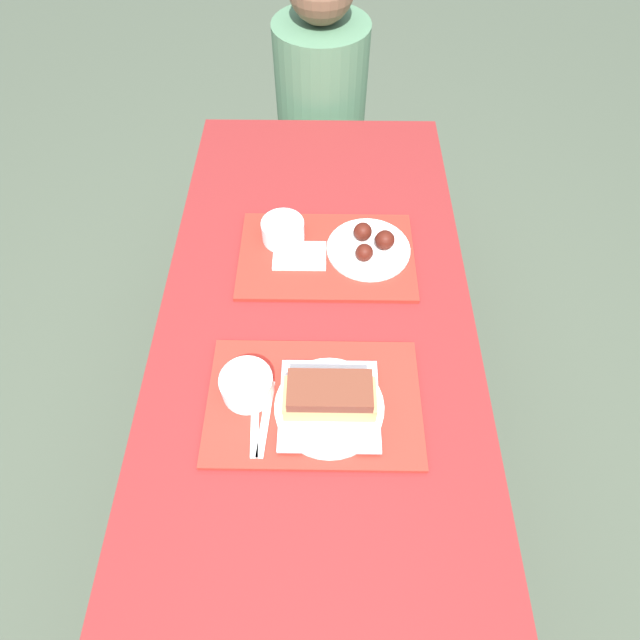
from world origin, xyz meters
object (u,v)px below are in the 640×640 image
bowl_coleslaw_far (283,230)px  person_seated_across (320,85)px  wings_plate_far (370,245)px  tray_far (327,256)px  brisket_sandwich_plate (330,400)px  tray_near (312,401)px  bowl_coleslaw_near (247,385)px

bowl_coleslaw_far → person_seated_across: size_ratio=0.15×
wings_plate_far → bowl_coleslaw_far: bearing=170.7°
tray_far → brisket_sandwich_plate: size_ratio=1.97×
tray_near → bowl_coleslaw_near: bowl_coleslaw_near is taller
tray_far → wings_plate_far: 0.12m
tray_near → brisket_sandwich_plate: (0.04, -0.02, 0.04)m
tray_far → wings_plate_far: (0.11, 0.02, 0.02)m
brisket_sandwich_plate → wings_plate_far: size_ratio=1.06×
tray_far → bowl_coleslaw_far: 0.13m
bowl_coleslaw_near → bowl_coleslaw_far: 0.46m
wings_plate_far → person_seated_across: bearing=99.8°
tray_near → person_seated_across: person_seated_across is taller
tray_near → brisket_sandwich_plate: size_ratio=1.97×
wings_plate_far → person_seated_across: 0.82m
bowl_coleslaw_far → wings_plate_far: bearing=-9.3°
bowl_coleslaw_far → person_seated_across: (0.09, 0.77, -0.05)m
tray_near → wings_plate_far: bearing=72.1°
tray_near → person_seated_across: bearing=90.0°
bowl_coleslaw_near → brisket_sandwich_plate: brisket_sandwich_plate is taller
brisket_sandwich_plate → bowl_coleslaw_near: bearing=168.8°
person_seated_across → wings_plate_far: bearing=-80.2°
tray_far → brisket_sandwich_plate: bearing=-88.9°
tray_far → person_seated_across: bearing=91.9°
tray_far → person_seated_across: (-0.03, 0.82, -0.01)m
tray_far → brisket_sandwich_plate: (0.01, -0.43, 0.04)m
tray_near → bowl_coleslaw_far: (-0.09, 0.47, 0.04)m
tray_near → tray_far: bearing=86.1°
tray_near → tray_far: 0.42m
bowl_coleslaw_near → wings_plate_far: bearing=56.2°
tray_near → wings_plate_far: 0.46m
tray_far → wings_plate_far: bearing=8.7°
tray_near → wings_plate_far: size_ratio=2.09×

